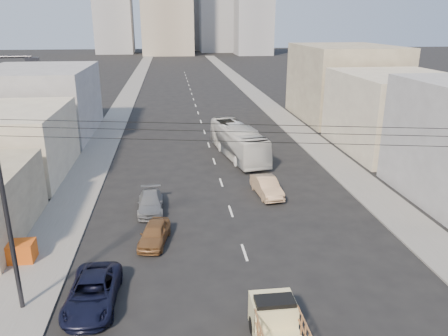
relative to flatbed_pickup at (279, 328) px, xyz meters
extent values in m
cube|color=slate|center=(-11.79, 70.20, -1.03)|extent=(3.50, 180.00, 0.12)
cube|color=slate|center=(11.71, 70.20, -1.03)|extent=(3.50, 180.00, 0.12)
cube|color=silver|center=(-0.04, 2.20, -1.09)|extent=(0.15, 2.00, 0.01)
cube|color=silver|center=(-0.04, 8.20, -1.09)|extent=(0.15, 2.00, 0.01)
cube|color=silver|center=(-0.04, 14.20, -1.09)|extent=(0.15, 2.00, 0.01)
cube|color=silver|center=(-0.04, 20.20, -1.09)|extent=(0.15, 2.00, 0.01)
cube|color=silver|center=(-0.04, 26.20, -1.09)|extent=(0.15, 2.00, 0.01)
cube|color=silver|center=(-0.04, 32.20, -1.09)|extent=(0.15, 2.00, 0.01)
cube|color=silver|center=(-0.04, 38.20, -1.09)|extent=(0.15, 2.00, 0.01)
cube|color=silver|center=(-0.04, 44.20, -1.09)|extent=(0.15, 2.00, 0.01)
cube|color=silver|center=(-0.04, 50.20, -1.09)|extent=(0.15, 2.00, 0.01)
cube|color=silver|center=(-0.04, 56.20, -1.09)|extent=(0.15, 2.00, 0.01)
cube|color=silver|center=(-0.04, 62.20, -1.09)|extent=(0.15, 2.00, 0.01)
cube|color=silver|center=(-0.04, 68.20, -1.09)|extent=(0.15, 2.00, 0.01)
cube|color=silver|center=(-0.04, 74.20, -1.09)|extent=(0.15, 2.00, 0.01)
cube|color=silver|center=(-0.04, 80.20, -1.09)|extent=(0.15, 2.00, 0.01)
cube|color=silver|center=(-0.04, 86.20, -1.09)|extent=(0.15, 2.00, 0.01)
cube|color=silver|center=(-0.04, 92.20, -1.09)|extent=(0.15, 2.00, 0.01)
cube|color=silver|center=(-0.04, 98.20, -1.09)|extent=(0.15, 2.00, 0.01)
cube|color=silver|center=(-0.04, 104.20, -1.09)|extent=(0.15, 2.00, 0.01)
cube|color=beige|center=(0.00, 1.10, -0.14)|extent=(1.90, 1.60, 1.50)
cube|color=black|center=(0.00, 0.85, 0.46)|extent=(1.70, 0.90, 0.70)
cylinder|color=black|center=(-0.85, 1.20, -0.71)|extent=(0.25, 0.76, 0.76)
cylinder|color=black|center=(0.85, 1.20, -0.71)|extent=(0.25, 0.76, 0.76)
imported|color=black|center=(-8.20, 4.09, -0.40)|extent=(2.46, 5.08, 1.39)
imported|color=silver|center=(2.54, 27.49, 0.51)|extent=(4.64, 11.80, 3.21)
imported|color=brown|center=(-5.41, 10.06, -0.44)|extent=(2.24, 4.05, 1.30)
imported|color=tan|center=(3.19, 16.92, -0.37)|extent=(2.01, 4.56, 1.46)
imported|color=slate|center=(-5.82, 15.01, -0.46)|extent=(1.82, 4.38, 1.27)
cylinder|color=#2D2D33|center=(-11.54, 4.20, 4.91)|extent=(0.22, 0.22, 12.00)
cylinder|color=#2D2D33|center=(-10.54, 4.20, 10.71)|extent=(2.00, 0.12, 0.12)
cube|color=#2D2D33|center=(-9.54, 4.20, 10.61)|extent=(0.50, 0.25, 0.15)
cylinder|color=black|center=(-0.04, 1.70, 8.21)|extent=(23.01, 5.02, 0.02)
cylinder|color=black|center=(-0.04, 1.70, 7.91)|extent=(23.01, 5.02, 0.02)
cylinder|color=black|center=(-0.04, 1.70, 7.51)|extent=(23.01, 5.02, 0.02)
cube|color=#CD5113|center=(-13.04, 8.70, -0.78)|extent=(1.80, 1.20, 0.38)
cube|color=#CD5113|center=(-13.04, 8.70, -0.40)|extent=(1.80, 1.20, 0.38)
cube|color=#CD5113|center=(-13.04, 8.70, -0.02)|extent=(1.80, 1.20, 0.38)
cube|color=#B3A790|center=(19.46, 28.20, 2.91)|extent=(11.00, 14.00, 8.00)
cube|color=gray|center=(19.96, 44.20, 3.91)|extent=(12.00, 16.00, 10.00)
cube|color=gray|center=(-19.54, 39.20, 2.91)|extent=(12.00, 16.00, 8.00)
cube|color=#979AA0|center=(17.96, 185.20, 18.91)|extent=(16.00, 16.00, 40.00)
cube|color=#979AA0|center=(-26.04, 180.20, 15.91)|extent=(15.00, 15.00, 34.00)
cube|color=gray|center=(5.96, 200.20, 20.91)|extent=(18.00, 18.00, 44.00)
cube|color=#979AA0|center=(29.96, 165.20, 12.91)|extent=(14.00, 14.00, 28.00)
camera|label=1|loc=(-4.09, -14.58, 12.08)|focal=35.00mm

